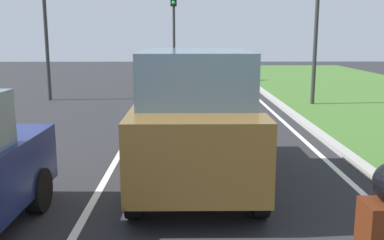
% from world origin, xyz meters
% --- Properties ---
extents(ground_plane, '(60.00, 60.00, 0.00)m').
position_xyz_m(ground_plane, '(0.00, 14.00, 0.00)').
color(ground_plane, '#262628').
extents(lane_line_center, '(0.12, 32.00, 0.01)m').
position_xyz_m(lane_line_center, '(-0.70, 14.00, 0.00)').
color(lane_line_center, silver).
rests_on(lane_line_center, ground).
extents(lane_line_right_edge, '(0.12, 32.00, 0.01)m').
position_xyz_m(lane_line_right_edge, '(3.60, 14.00, 0.00)').
color(lane_line_right_edge, silver).
rests_on(lane_line_right_edge, ground).
extents(curb_right, '(0.24, 48.00, 0.12)m').
position_xyz_m(curb_right, '(4.10, 14.00, 0.06)').
color(curb_right, '#9E9B93').
rests_on(curb_right, ground).
extents(car_suv_ahead, '(1.98, 4.51, 2.28)m').
position_xyz_m(car_suv_ahead, '(0.89, 9.65, 1.17)').
color(car_suv_ahead, brown).
rests_on(car_suv_ahead, ground).
extents(traffic_light_near_right, '(0.32, 0.50, 5.25)m').
position_xyz_m(traffic_light_near_right, '(5.30, 17.88, 3.53)').
color(traffic_light_near_right, '#2D2D2D').
rests_on(traffic_light_near_right, ground).
extents(traffic_light_overhead_left, '(0.32, 0.50, 5.18)m').
position_xyz_m(traffic_light_overhead_left, '(-4.62, 19.32, 3.51)').
color(traffic_light_overhead_left, '#2D2D2D').
rests_on(traffic_light_overhead_left, ground).
extents(traffic_light_far_median, '(0.32, 0.50, 5.26)m').
position_xyz_m(traffic_light_far_median, '(0.07, 25.93, 3.48)').
color(traffic_light_far_median, '#2D2D2D').
rests_on(traffic_light_far_median, ground).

